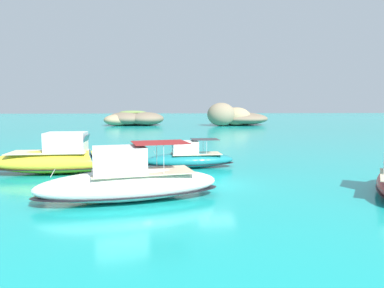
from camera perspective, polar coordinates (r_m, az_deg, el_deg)
ground_plane at (r=23.56m, az=4.07°, el=-6.67°), size 400.00×400.00×0.00m
islet_large at (r=94.16m, az=7.09°, el=4.39°), size 19.96×20.42×5.90m
islet_small at (r=93.80m, az=-9.68°, el=4.05°), size 16.98×16.09×3.85m
motorboat_teal at (r=29.65m, az=-0.47°, el=-2.41°), size 7.91×2.94×2.43m
motorboat_white at (r=19.84m, az=-10.41°, el=-6.20°), size 10.74×5.16×3.23m
motorboat_yellow at (r=29.15m, az=-20.73°, el=-2.39°), size 11.02×3.75×3.20m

